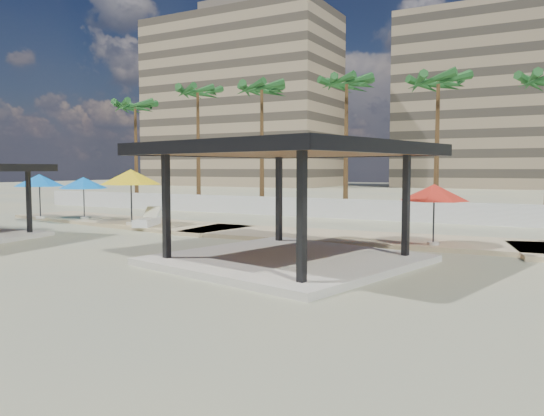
% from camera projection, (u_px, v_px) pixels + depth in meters
% --- Properties ---
extents(ground, '(200.00, 200.00, 0.00)m').
position_uv_depth(ground, '(226.00, 261.00, 17.58)').
color(ground, tan).
rests_on(ground, ground).
extents(promenade, '(44.45, 7.97, 0.24)m').
position_uv_depth(promenade, '(361.00, 237.00, 23.32)').
color(promenade, '#C6B284').
rests_on(promenade, ground).
extents(boundary_wall, '(56.00, 0.30, 1.20)m').
position_uv_depth(boundary_wall, '(375.00, 210.00, 31.52)').
color(boundary_wall, silver).
rests_on(boundary_wall, ground).
extents(building_west, '(34.00, 16.00, 32.40)m').
position_uv_depth(building_west, '(241.00, 101.00, 96.04)').
color(building_west, '#937F60').
rests_on(building_west, ground).
extents(building_mid, '(38.00, 16.00, 30.40)m').
position_uv_depth(building_mid, '(524.00, 97.00, 82.79)').
color(building_mid, '#847259').
rests_on(building_mid, ground).
extents(pavilion_central, '(9.07, 9.07, 3.85)m').
position_uv_depth(pavilion_central, '(288.00, 193.00, 17.01)').
color(pavilion_central, beige).
rests_on(pavilion_central, ground).
extents(umbrella_a, '(2.79, 2.79, 2.39)m').
position_uv_depth(umbrella_a, '(83.00, 183.00, 30.40)').
color(umbrella_a, beige).
rests_on(umbrella_a, promenade).
extents(umbrella_b, '(4.01, 4.01, 2.85)m').
position_uv_depth(umbrella_b, '(131.00, 177.00, 27.10)').
color(umbrella_b, beige).
rests_on(umbrella_b, promenade).
extents(umbrella_c, '(2.67, 2.67, 2.30)m').
position_uv_depth(umbrella_c, '(434.00, 193.00, 19.93)').
color(umbrella_c, beige).
rests_on(umbrella_c, promenade).
extents(umbrella_f, '(3.48, 3.48, 2.57)m').
position_uv_depth(umbrella_f, '(39.00, 180.00, 30.50)').
color(umbrella_f, beige).
rests_on(umbrella_f, promenade).
extents(lounger_a, '(1.63, 2.46, 0.89)m').
position_uv_depth(lounger_a, '(147.00, 221.00, 26.83)').
color(lounger_a, white).
rests_on(lounger_a, promenade).
extents(palm_a, '(3.00, 3.00, 8.97)m').
position_uv_depth(palm_a, '(135.00, 110.00, 43.07)').
color(palm_a, brown).
rests_on(palm_a, ground).
extents(palm_b, '(3.00, 3.00, 9.79)m').
position_uv_depth(palm_b, '(198.00, 96.00, 40.48)').
color(palm_b, brown).
rests_on(palm_b, ground).
extents(palm_c, '(3.00, 3.00, 9.49)m').
position_uv_depth(palm_c, '(262.00, 94.00, 37.10)').
color(palm_c, brown).
rests_on(palm_c, ground).
extents(palm_d, '(3.00, 3.00, 9.57)m').
position_uv_depth(palm_d, '(347.00, 88.00, 34.92)').
color(palm_d, brown).
rests_on(palm_d, ground).
extents(palm_e, '(3.00, 3.00, 9.06)m').
position_uv_depth(palm_e, '(438.00, 87.00, 31.64)').
color(palm_e, brown).
rests_on(palm_e, ground).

